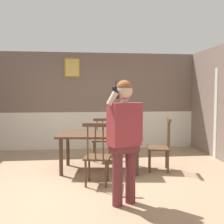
% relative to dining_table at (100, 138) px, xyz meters
% --- Properties ---
extents(ground_plane, '(6.75, 6.75, 0.00)m').
position_rel_dining_table_xyz_m(ground_plane, '(-0.26, -0.70, -0.64)').
color(ground_plane, '#9E7F60').
extents(room_back_partition, '(6.14, 0.17, 2.61)m').
position_rel_dining_table_xyz_m(room_back_partition, '(-0.27, 2.13, 0.61)').
color(room_back_partition, '#756056').
rests_on(room_back_partition, ground_plane).
extents(dining_table, '(1.69, 1.09, 0.73)m').
position_rel_dining_table_xyz_m(dining_table, '(0.00, 0.00, 0.00)').
color(dining_table, '#4C3323').
rests_on(dining_table, ground_plane).
extents(chair_near_window, '(0.47, 0.47, 0.93)m').
position_rel_dining_table_xyz_m(chair_near_window, '(0.10, 0.83, -0.17)').
color(chair_near_window, '#513823').
rests_on(chair_near_window, ground_plane).
extents(chair_by_doorway, '(0.51, 0.51, 1.03)m').
position_rel_dining_table_xyz_m(chair_by_doorway, '(1.18, -0.15, -0.16)').
color(chair_by_doorway, '#513823').
rests_on(chair_by_doorway, ground_plane).
extents(chair_at_table_head, '(0.49, 0.49, 1.05)m').
position_rel_dining_table_xyz_m(chair_at_table_head, '(-0.11, -0.83, -0.15)').
color(chair_at_table_head, '#513823').
rests_on(chair_at_table_head, ground_plane).
extents(person_figure, '(0.53, 0.38, 1.69)m').
position_rel_dining_table_xyz_m(person_figure, '(0.22, -1.63, 0.33)').
color(person_figure, brown).
rests_on(person_figure, ground_plane).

